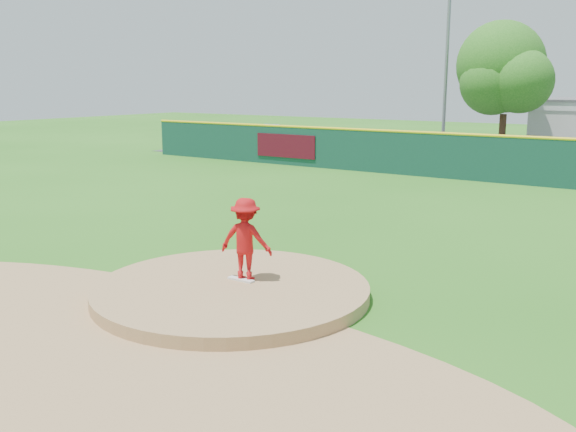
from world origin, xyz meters
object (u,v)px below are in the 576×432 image
Objects in this scene: playground_slide at (266,139)px; deciduous_tree at (506,76)px; light_pole_left at (447,50)px; pitcher at (246,239)px.

deciduous_tree reaches higher than playground_slide.
light_pole_left is (-4.00, 2.00, 1.50)m from deciduous_tree.
light_pole_left reaches higher than playground_slide.
pitcher is at bearing -85.25° from deciduous_tree.
light_pole_left reaches higher than pitcher.
pitcher is 24.90m from deciduous_tree.
deciduous_tree is 0.67× the size of light_pole_left.
light_pole_left is at bearing -92.70° from pitcher.
deciduous_tree is (-2.04, 24.57, 3.46)m from pitcher.
pitcher is 0.23× the size of deciduous_tree.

